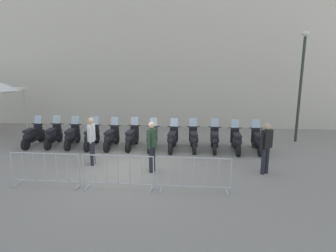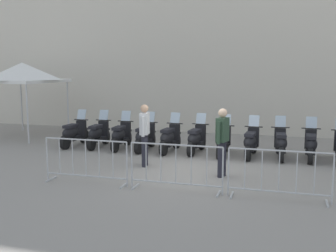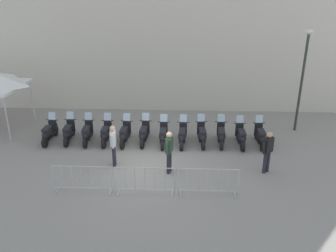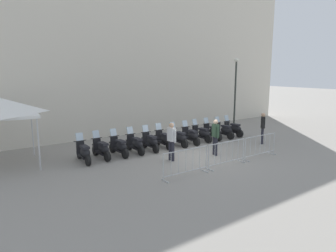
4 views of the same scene
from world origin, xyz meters
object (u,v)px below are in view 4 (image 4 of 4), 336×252
Objects in this scene: motorcycle_1 at (102,149)px; motorcycle_5 at (164,139)px; motorcycle_6 at (178,138)px; barrier_segment_1 at (227,154)px; motorcycle_2 at (119,147)px; barrier_segment_0 at (186,163)px; motorcycle_11 at (233,129)px; motorcycle_10 at (224,131)px; officer_by_barriers at (215,135)px; barrier_segment_2 at (260,146)px; motorcycle_7 at (191,136)px; motorcycle_9 at (212,132)px; street_lamp at (235,86)px; motorcycle_0 at (84,153)px; motorcycle_4 at (151,142)px; motorcycle_3 at (136,144)px; officer_mid_plaza at (263,126)px; canopy_tent at (1,107)px.

motorcycle_5 is (3.43, 0.34, 0.00)m from motorcycle_1.
barrier_segment_1 is at bearing -90.45° from motorcycle_6.
motorcycle_2 is 0.81× the size of barrier_segment_0.
motorcycle_11 is (4.29, 0.51, 0.00)m from motorcycle_6.
officer_by_barriers reaches higher than motorcycle_10.
motorcycle_1 is 0.81× the size of barrier_segment_2.
motorcycle_11 is (7.74, 0.78, 0.00)m from motorcycle_2.
motorcycle_7 is (0.85, 0.10, 0.00)m from motorcycle_6.
motorcycle_10 is (7.75, 0.67, 0.00)m from motorcycle_1.
motorcycle_9 is at bearing 5.68° from motorcycle_1.
barrier_segment_0 is 0.44× the size of street_lamp.
motorcycle_10 is 5.55m from barrier_segment_1.
motorcycle_6 and motorcycle_10 have the same top height.
motorcycle_11 reaches higher than barrier_segment_1.
motorcycle_9 is 4.85m from street_lamp.
motorcycle_0 and motorcycle_5 have the same top height.
motorcycle_4 is (1.71, 0.13, 0.00)m from motorcycle_2.
motorcycle_7 and motorcycle_10 have the same top height.
motorcycle_7 is (4.30, 0.37, 0.00)m from motorcycle_2.
motorcycle_1 is at bearing -174.41° from motorcycle_5.
motorcycle_3 and motorcycle_9 have the same top height.
barrier_segment_2 is (2.20, 0.22, 0.00)m from barrier_segment_1.
motorcycle_11 is 1.00× the size of officer_mid_plaza.
motorcycle_1 is at bearing 157.16° from officer_by_barriers.
barrier_segment_1 is (1.70, -3.82, 0.07)m from motorcycle_4.
motorcycle_10 and motorcycle_11 have the same top height.
motorcycle_0 is at bearing -173.76° from motorcycle_3.
motorcycle_5 is at bearing 6.61° from motorcycle_2.
barrier_segment_0 is 1.22× the size of officer_mid_plaza.
motorcycle_3 is 0.36× the size of street_lamp.
barrier_segment_0 is at bearing -174.19° from barrier_segment_2.
motorcycle_7 is 4.01m from officer_mid_plaza.
motorcycle_6 is (1.73, 0.13, 0.00)m from motorcycle_4.
officer_mid_plaza is at bearing -89.10° from motorcycle_11.
motorcycle_6 is 1.00× the size of motorcycle_7.
officer_mid_plaza is at bearing -8.05° from motorcycle_0.
motorcycle_3 is 0.82× the size of barrier_segment_0.
barrier_segment_2 is 2.12m from officer_by_barriers.
officer_by_barriers reaches higher than motorcycle_6.
motorcycle_6 is at bearing -173.96° from motorcycle_10.
motorcycle_4 is 1.00× the size of motorcycle_11.
motorcycle_1 and motorcycle_4 have the same top height.
motorcycle_2 is at bearing -175.12° from motorcycle_7.
motorcycle_10 is 4.29m from barrier_segment_2.
barrier_segment_0 and barrier_segment_1 have the same top height.
motorcycle_5 is at bearing -174.24° from motorcycle_9.
canopy_tent reaches higher than barrier_segment_2.
barrier_segment_2 is at bearing -71.08° from motorcycle_7.
motorcycle_5 is 1.00× the size of motorcycle_6.
barrier_segment_2 is 11.36m from canopy_tent.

